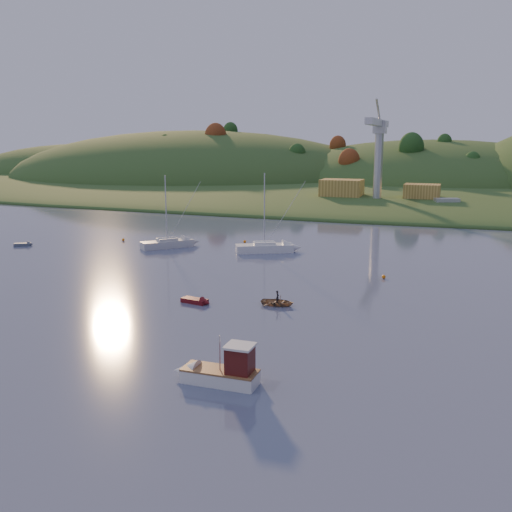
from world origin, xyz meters
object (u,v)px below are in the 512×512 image
(sailboat_far, at_px, (264,247))
(red_tender, at_px, (200,302))
(fishing_boat, at_px, (215,371))
(canoe, at_px, (278,302))
(sailboat_near, at_px, (167,243))
(grey_dinghy, at_px, (26,244))

(sailboat_far, relative_size, red_tender, 3.42)
(fishing_boat, xyz_separation_m, canoe, (-1.90, 20.70, -0.56))
(fishing_boat, bearing_deg, sailboat_near, -58.28)
(canoe, height_order, red_tender, red_tender)
(canoe, height_order, grey_dinghy, grey_dinghy)
(sailboat_far, distance_m, red_tender, 30.41)
(canoe, xyz_separation_m, red_tender, (-8.18, -2.37, -0.12))
(sailboat_near, height_order, grey_dinghy, sailboat_near)
(grey_dinghy, bearing_deg, fishing_boat, -69.85)
(fishing_boat, xyz_separation_m, sailboat_near, (-29.72, 46.64, -0.16))
(sailboat_far, relative_size, grey_dinghy, 3.93)
(sailboat_near, relative_size, canoe, 3.34)
(sailboat_near, xyz_separation_m, grey_dinghy, (-23.41, -6.69, -0.53))
(fishing_boat, distance_m, grey_dinghy, 66.47)
(sailboat_near, xyz_separation_m, sailboat_far, (16.49, 1.93, 0.03))
(fishing_boat, distance_m, red_tender, 20.93)
(fishing_boat, height_order, canoe, fishing_boat)
(sailboat_far, bearing_deg, sailboat_near, 158.75)
(fishing_boat, height_order, sailboat_near, sailboat_near)
(sailboat_far, xyz_separation_m, canoe, (11.33, -27.87, -0.43))
(grey_dinghy, bearing_deg, sailboat_far, -20.71)
(fishing_boat, bearing_deg, grey_dinghy, -37.73)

